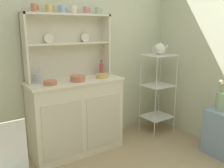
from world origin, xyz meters
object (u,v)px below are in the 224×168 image
object	(u,v)px
hutch_shelf_unit	(68,41)
utensil_jar	(37,78)
cup_terracotta_0	(34,8)
jam_bottle	(101,69)
flower_vase	(221,100)
bowl_mixing_large	(50,83)
bakers_rack	(158,86)
porcelain_teapot	(160,49)
hutch_cabinet	(76,115)

from	to	relation	value
hutch_shelf_unit	utensil_jar	world-z (taller)	hutch_shelf_unit
cup_terracotta_0	jam_bottle	size ratio (longest dim) A/B	0.44
flower_vase	bowl_mixing_large	bearing A→B (deg)	152.58
bakers_rack	jam_bottle	world-z (taller)	bakers_rack
cup_terracotta_0	porcelain_teapot	distance (m)	1.68
jam_bottle	flower_vase	size ratio (longest dim) A/B	0.52
jam_bottle	flower_vase	bearing A→B (deg)	-46.82
hutch_cabinet	flower_vase	xyz separation A→B (m)	(1.40, -0.97, 0.20)
cup_terracotta_0	bowl_mixing_large	world-z (taller)	cup_terracotta_0
bowl_mixing_large	utensil_jar	size ratio (longest dim) A/B	0.59
porcelain_teapot	hutch_shelf_unit	bearing A→B (deg)	167.09
hutch_shelf_unit	bowl_mixing_large	size ratio (longest dim) A/B	7.21
bakers_rack	cup_terracotta_0	distance (m)	1.90
porcelain_teapot	bowl_mixing_large	bearing A→B (deg)	178.50
bowl_mixing_large	flower_vase	distance (m)	1.96
utensil_jar	cup_terracotta_0	bearing A→B (deg)	53.55
cup_terracotta_0	flower_vase	world-z (taller)	cup_terracotta_0
hutch_cabinet	bowl_mixing_large	distance (m)	0.57
bakers_rack	cup_terracotta_0	bearing A→B (deg)	171.58
porcelain_teapot	flower_vase	distance (m)	1.03
bowl_mixing_large	flower_vase	size ratio (longest dim) A/B	0.39
hutch_shelf_unit	jam_bottle	world-z (taller)	hutch_shelf_unit
hutch_shelf_unit	flower_vase	xyz separation A→B (m)	(1.40, -1.13, -0.67)
cup_terracotta_0	porcelain_teapot	size ratio (longest dim) A/B	0.35
porcelain_teapot	bakers_rack	bearing A→B (deg)	0.00
utensil_jar	hutch_cabinet	bearing A→B (deg)	-10.80
cup_terracotta_0	flower_vase	size ratio (longest dim) A/B	0.23
cup_terracotta_0	bowl_mixing_large	size ratio (longest dim) A/B	0.59
hutch_cabinet	porcelain_teapot	xyz separation A→B (m)	(1.22, -0.11, 0.75)
hutch_shelf_unit	porcelain_teapot	xyz separation A→B (m)	(1.22, -0.28, -0.13)
hutch_cabinet	flower_vase	world-z (taller)	flower_vase
bakers_rack	flower_vase	bearing A→B (deg)	-78.12
porcelain_teapot	flower_vase	world-z (taller)	porcelain_teapot
hutch_cabinet	bowl_mixing_large	size ratio (longest dim) A/B	7.72
hutch_cabinet	cup_terracotta_0	size ratio (longest dim) A/B	12.99
hutch_cabinet	bakers_rack	distance (m)	1.24
jam_bottle	flower_vase	distance (m)	1.48
hutch_cabinet	hutch_shelf_unit	distance (m)	0.89
bakers_rack	porcelain_teapot	xyz separation A→B (m)	(-0.00, 0.00, 0.51)
bowl_mixing_large	flower_vase	xyz separation A→B (m)	(1.72, -0.89, -0.26)
jam_bottle	utensil_jar	bearing A→B (deg)	-179.43
hutch_cabinet	utensil_jar	world-z (taller)	utensil_jar
bowl_mixing_large	utensil_jar	bearing A→B (deg)	119.69
hutch_cabinet	cup_terracotta_0	bearing A→B (deg)	162.03
hutch_cabinet	hutch_shelf_unit	bearing A→B (deg)	90.00
porcelain_teapot	cup_terracotta_0	bearing A→B (deg)	171.57
jam_bottle	bowl_mixing_large	bearing A→B (deg)	-167.71
bakers_rack	bowl_mixing_large	world-z (taller)	bakers_rack
hutch_shelf_unit	flower_vase	distance (m)	1.92
jam_bottle	flower_vase	world-z (taller)	jam_bottle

